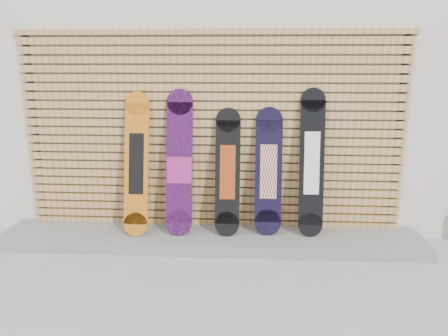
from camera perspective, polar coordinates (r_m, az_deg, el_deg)
The scene contains 9 objects.
ground at distance 4.29m, azimuth -0.51°, elevation -13.60°, with size 80.00×80.00×0.00m, color #9C9B9E.
building at distance 7.29m, azimuth 5.41°, elevation 12.59°, with size 12.00×5.00×3.60m, color beige.
concrete_step at distance 4.88m, azimuth -1.74°, elevation -9.20°, with size 4.60×0.70×0.12m, color slate.
slat_wall at distance 4.84m, azimuth -1.53°, elevation 4.78°, with size 4.26×0.08×2.29m.
snowboard_0 at distance 4.82m, azimuth -11.36°, elevation 0.54°, with size 0.26×0.40×1.53m.
snowboard_1 at distance 4.74m, azimuth -5.85°, elevation 0.55°, with size 0.29×0.36×1.56m.
snowboard_2 at distance 4.72m, azimuth 0.47°, elevation -0.55°, with size 0.27×0.34×1.36m.
snowboard_3 at distance 4.74m, azimuth 5.83°, elevation -0.47°, with size 0.29×0.29×1.37m.
snowboard_4 at distance 4.75m, azimuth 11.39°, elevation 0.63°, with size 0.26×0.30×1.58m.
Camera 1 is at (0.26, -3.78, 2.00)m, focal length 35.00 mm.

